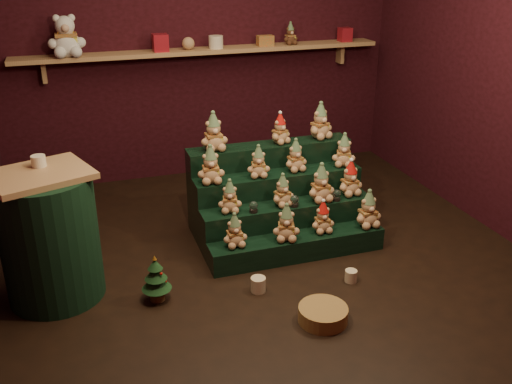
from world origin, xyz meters
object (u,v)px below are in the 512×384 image
object	(u,v)px
white_bear	(65,30)
brown_bear	(290,34)
riser_tier_front	(297,247)
mug_left	(258,284)
mug_right	(351,276)
side_table	(50,237)
snow_globe_c	(337,195)
mini_christmas_tree	(156,279)
snow_globe_a	(253,207)
snow_globe_b	(294,201)
wicker_basket	(323,314)

from	to	relation	value
white_bear	brown_bear	world-z (taller)	white_bear
riser_tier_front	mug_left	world-z (taller)	riser_tier_front
mug_left	mug_right	bearing A→B (deg)	-7.64
side_table	white_bear	distance (m)	2.16
mug_right	side_table	bearing A→B (deg)	166.35
snow_globe_c	mini_christmas_tree	bearing A→B (deg)	-165.15
snow_globe_a	side_table	size ratio (longest dim) A/B	0.10
snow_globe_b	wicker_basket	distance (m)	1.06
mini_christmas_tree	brown_bear	size ratio (longest dim) A/B	1.63
side_table	brown_bear	bearing A→B (deg)	17.79
snow_globe_a	mug_right	bearing A→B (deg)	-48.47
snow_globe_a	mug_left	world-z (taller)	snow_globe_a
mug_left	mug_right	world-z (taller)	mug_left
snow_globe_a	side_table	world-z (taller)	side_table
snow_globe_b	brown_bear	xyz separation A→B (m)	(0.62, 1.72, 1.02)
riser_tier_front	snow_globe_c	distance (m)	0.53
white_bear	mug_left	bearing A→B (deg)	-64.80
mini_christmas_tree	snow_globe_c	bearing A→B (deg)	14.85
riser_tier_front	mini_christmas_tree	world-z (taller)	mini_christmas_tree
mug_left	brown_bear	size ratio (longest dim) A/B	0.50
side_table	mini_christmas_tree	distance (m)	0.76
riser_tier_front	white_bear	world-z (taller)	white_bear
white_bear	side_table	bearing A→B (deg)	-98.70
brown_bear	snow_globe_a	bearing A→B (deg)	-126.37
snow_globe_b	snow_globe_a	bearing A→B (deg)	180.00
riser_tier_front	snow_globe_c	bearing A→B (deg)	22.07
snow_globe_c	brown_bear	bearing A→B (deg)	81.62
snow_globe_a	mini_christmas_tree	size ratio (longest dim) A/B	0.26
snow_globe_a	mug_right	size ratio (longest dim) A/B	1.01
snow_globe_c	wicker_basket	xyz separation A→B (m)	(-0.55, -0.98, -0.36)
white_bear	mug_right	bearing A→B (deg)	-53.41
white_bear	wicker_basket	bearing A→B (deg)	-63.61
snow_globe_a	riser_tier_front	bearing A→B (deg)	-27.61
snow_globe_a	mug_right	world-z (taller)	snow_globe_a
mini_christmas_tree	white_bear	size ratio (longest dim) A/B	0.75
mug_left	wicker_basket	distance (m)	0.54
snow_globe_b	mini_christmas_tree	xyz separation A→B (m)	(-1.17, -0.41, -0.24)
side_table	mug_right	distance (m)	2.12
white_bear	brown_bear	distance (m)	2.15
riser_tier_front	mug_left	xyz separation A→B (m)	(-0.44, -0.36, -0.04)
mini_christmas_tree	mug_right	bearing A→B (deg)	-8.60
riser_tier_front	side_table	bearing A→B (deg)	178.80
snow_globe_b	wicker_basket	xyz separation A→B (m)	(-0.19, -0.98, -0.36)
wicker_basket	mug_left	bearing A→B (deg)	121.93
mini_christmas_tree	snow_globe_a	bearing A→B (deg)	26.07
snow_globe_b	snow_globe_c	distance (m)	0.36
white_bear	mini_christmas_tree	bearing A→B (deg)	-80.29
wicker_basket	white_bear	bearing A→B (deg)	116.50
snow_globe_a	wicker_basket	size ratio (longest dim) A/B	0.28
mug_left	wicker_basket	world-z (taller)	mug_left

